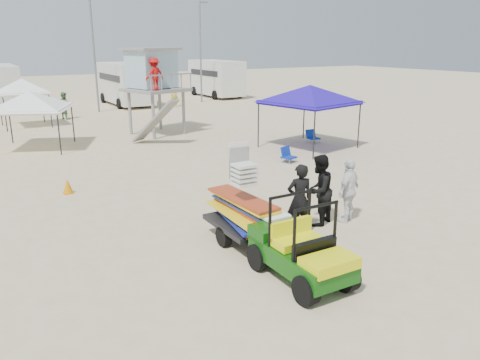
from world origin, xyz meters
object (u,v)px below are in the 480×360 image
man_left (299,199)px  lifeguard_tower (153,72)px  canopy_blue (310,88)px  surf_trailer (243,207)px  utility_cart (302,244)px

man_left → lifeguard_tower: lifeguard_tower is taller
man_left → lifeguard_tower: 15.41m
lifeguard_tower → canopy_blue: lifeguard_tower is taller
surf_trailer → man_left: size_ratio=1.30×
utility_cart → man_left: (1.52, 2.03, 0.12)m
utility_cart → canopy_blue: size_ratio=0.56×
man_left → canopy_blue: canopy_blue is taller
lifeguard_tower → canopy_blue: 8.60m
utility_cart → lifeguard_tower: 17.65m
surf_trailer → man_left: 1.54m
surf_trailer → lifeguard_tower: lifeguard_tower is taller
utility_cart → surf_trailer: size_ratio=0.95×
surf_trailer → lifeguard_tower: size_ratio=0.55×
surf_trailer → man_left: bearing=-11.2°
surf_trailer → canopy_blue: 11.57m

